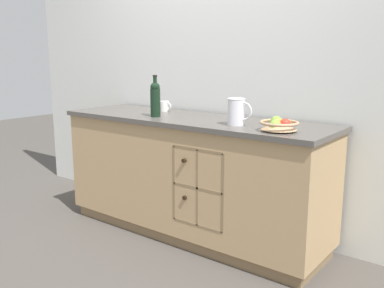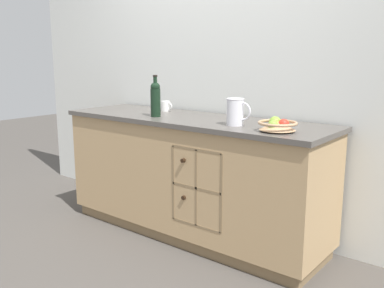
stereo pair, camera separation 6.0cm
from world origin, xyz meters
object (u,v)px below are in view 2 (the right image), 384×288
at_px(white_pitcher, 236,111).
at_px(standing_wine_bottle, 155,98).
at_px(fruit_bowl, 278,125).
at_px(ceramic_mug, 166,106).

height_order(white_pitcher, standing_wine_bottle, standing_wine_bottle).
xyz_separation_m(fruit_bowl, standing_wine_bottle, (-1.03, 0.01, 0.10)).
bearing_deg(fruit_bowl, standing_wine_bottle, 179.39).
bearing_deg(standing_wine_bottle, ceramic_mug, 118.66).
xyz_separation_m(white_pitcher, standing_wine_bottle, (-0.70, -0.02, 0.05)).
bearing_deg(ceramic_mug, standing_wine_bottle, -61.34).
xyz_separation_m(white_pitcher, ceramic_mug, (-0.86, 0.27, -0.05)).
bearing_deg(white_pitcher, standing_wine_bottle, -178.22).
relative_size(white_pitcher, standing_wine_bottle, 0.57).
distance_m(white_pitcher, standing_wine_bottle, 0.71).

